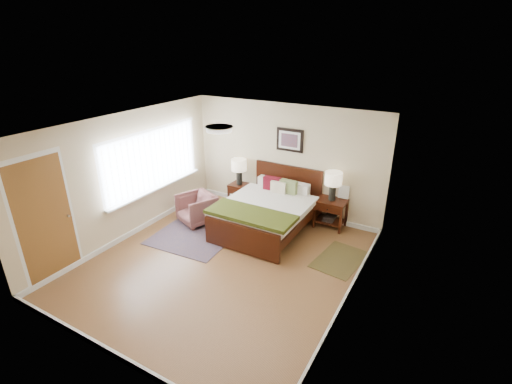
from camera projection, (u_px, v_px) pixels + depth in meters
floor at (224, 262)px, 6.73m from camera, size 5.00×5.00×0.00m
back_wall at (285, 160)px, 8.25m from camera, size 4.50×0.04×2.50m
front_wall at (98, 277)px, 4.24m from camera, size 4.50×0.04×2.50m
left_wall at (127, 177)px, 7.27m from camera, size 0.04×5.00×2.50m
right_wall at (354, 232)px, 5.22m from camera, size 0.04×5.00×2.50m
ceiling at (219, 126)px, 5.76m from camera, size 4.50×5.00×0.02m
window at (154, 161)px, 7.75m from camera, size 0.11×2.72×1.32m
door at (45, 221)px, 5.92m from camera, size 0.06×1.00×2.18m
ceil_fixture at (219, 129)px, 5.77m from camera, size 0.44×0.44×0.08m
bed at (267, 208)px, 7.66m from camera, size 1.73×2.09×1.13m
wall_art at (290, 140)px, 7.99m from camera, size 0.62×0.05×0.50m
nightstand_left at (239, 189)px, 8.86m from camera, size 0.45×0.40×0.53m
nightstand_right at (331, 210)px, 7.84m from camera, size 0.63×0.47×0.62m
lamp_left at (239, 167)px, 8.66m from camera, size 0.36×0.36×0.61m
lamp_right at (333, 181)px, 7.59m from camera, size 0.36×0.36×0.61m
armchair at (197, 209)px, 8.06m from camera, size 0.92×0.93×0.65m
rug_persian at (204, 228)px, 7.91m from camera, size 1.69×2.28×0.01m
rug_navy at (340, 259)px, 6.81m from camera, size 0.87×1.19×0.01m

